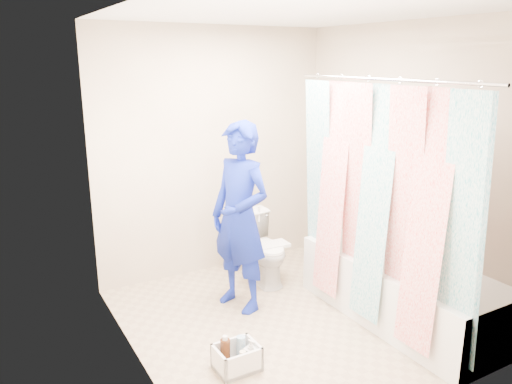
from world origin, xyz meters
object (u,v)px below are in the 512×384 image
toilet (263,248)px  cleaning_caddy (238,358)px  bathtub (400,288)px  plumber (240,218)px

toilet → cleaning_caddy: toilet is taller
bathtub → plumber: size_ratio=1.08×
bathtub → cleaning_caddy: size_ratio=5.89×
toilet → cleaning_caddy: size_ratio=2.22×
cleaning_caddy → plumber: bearing=60.5°
plumber → cleaning_caddy: 1.18m
bathtub → plumber: plumber is taller
bathtub → toilet: 1.35m
toilet → plumber: 0.73m
plumber → cleaning_caddy: (-0.45, -0.81, -0.72)m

